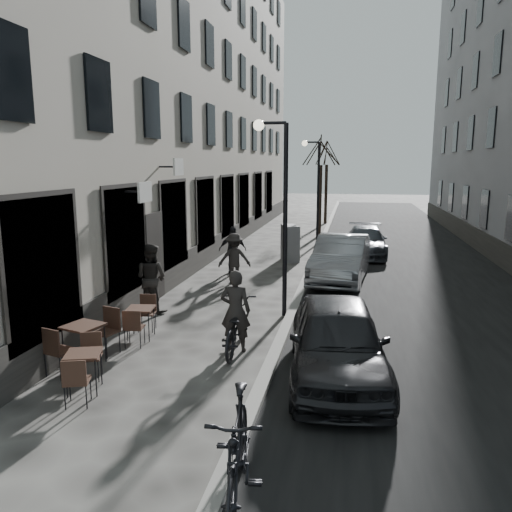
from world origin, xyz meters
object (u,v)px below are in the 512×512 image
(pedestrian_far, at_px, (233,250))
(car_mid, at_px, (341,259))
(bistro_set_c, at_px, (141,320))
(streetlamp_far, at_px, (315,181))
(moped, at_px, (238,451))
(tree_near, at_px, (321,151))
(bicycle, at_px, (236,326))
(pedestrian_near, at_px, (151,278))
(bistro_set_a, at_px, (84,368))
(car_far, at_px, (366,241))
(utility_cabinet, at_px, (290,243))
(tree_far, at_px, (327,153))
(car_near, at_px, (337,340))
(bistro_set_b, at_px, (84,340))
(streetlamp_near, at_px, (279,197))
(pedestrian_mid, at_px, (234,258))

(pedestrian_far, height_order, car_mid, pedestrian_far)
(bistro_set_c, bearing_deg, streetlamp_far, 70.13)
(streetlamp_far, height_order, moped, streetlamp_far)
(tree_near, distance_m, bicycle, 18.20)
(bistro_set_c, bearing_deg, pedestrian_near, 97.12)
(bistro_set_a, relative_size, car_far, 0.35)
(utility_cabinet, relative_size, pedestrian_far, 0.86)
(moped, bearing_deg, bicycle, 96.21)
(tree_far, xyz_separation_m, car_far, (2.40, -11.63, -4.03))
(utility_cabinet, xyz_separation_m, car_near, (2.31, -11.26, 0.00))
(bicycle, distance_m, car_near, 2.42)
(pedestrian_near, relative_size, moped, 0.85)
(tree_near, xyz_separation_m, tree_far, (0.00, 6.00, 0.00))
(bistro_set_b, bearing_deg, bicycle, 40.93)
(streetlamp_near, bearing_deg, bistro_set_c, -140.38)
(streetlamp_far, distance_m, pedestrian_far, 7.87)
(bistro_set_a, xyz_separation_m, moped, (3.35, -2.35, 0.22))
(car_mid, bearing_deg, tree_far, 100.64)
(utility_cabinet, distance_m, bicycle, 10.27)
(bistro_set_a, height_order, pedestrian_far, pedestrian_far)
(streetlamp_far, bearing_deg, bistro_set_b, -101.76)
(tree_far, xyz_separation_m, utility_cabinet, (-0.70, -13.45, -3.92))
(tree_near, relative_size, bistro_set_c, 3.81)
(bistro_set_a, bearing_deg, pedestrian_mid, 67.30)
(utility_cabinet, bearing_deg, bistro_set_c, -126.66)
(bistro_set_b, xyz_separation_m, bicycle, (2.82, 1.32, 0.04))
(streetlamp_near, bearing_deg, bistro_set_a, -117.76)
(streetlamp_far, bearing_deg, bicycle, -92.01)
(pedestrian_near, bearing_deg, pedestrian_mid, -97.91)
(bistro_set_a, bearing_deg, tree_far, 66.03)
(bistro_set_a, relative_size, bistro_set_b, 0.87)
(streetlamp_near, xyz_separation_m, car_mid, (1.53, 4.35, -2.38))
(utility_cabinet, distance_m, moped, 15.10)
(bistro_set_a, relative_size, car_near, 0.34)
(streetlamp_near, height_order, utility_cabinet, streetlamp_near)
(streetlamp_near, height_order, pedestrian_far, streetlamp_near)
(bistro_set_a, relative_size, pedestrian_near, 0.79)
(pedestrian_near, height_order, car_mid, pedestrian_near)
(bistro_set_a, distance_m, bistro_set_c, 2.78)
(pedestrian_near, relative_size, car_mid, 0.40)
(bistro_set_b, xyz_separation_m, moped, (3.98, -3.47, 0.16))
(bicycle, bearing_deg, streetlamp_near, -103.32)
(streetlamp_near, xyz_separation_m, bistro_set_a, (-2.71, -5.15, -2.72))
(pedestrian_mid, bearing_deg, moped, 88.39)
(car_near, bearing_deg, car_far, 80.96)
(pedestrian_near, height_order, pedestrian_far, pedestrian_near)
(pedestrian_near, distance_m, pedestrian_mid, 3.98)
(bistro_set_c, bearing_deg, tree_near, 71.81)
(streetlamp_far, relative_size, tree_far, 0.89)
(bicycle, xyz_separation_m, pedestrian_near, (-2.91, 2.36, 0.39))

